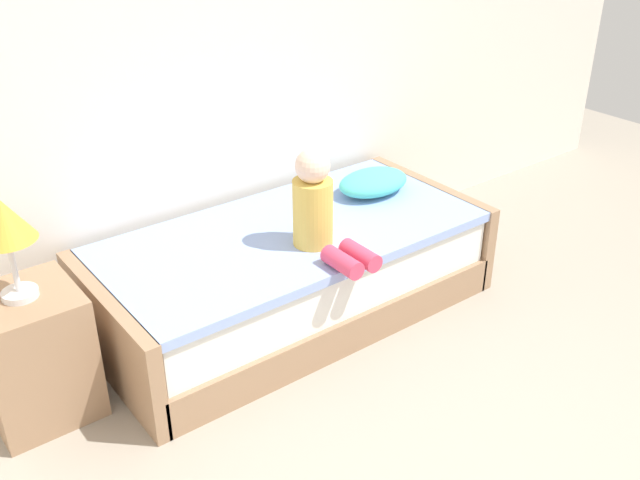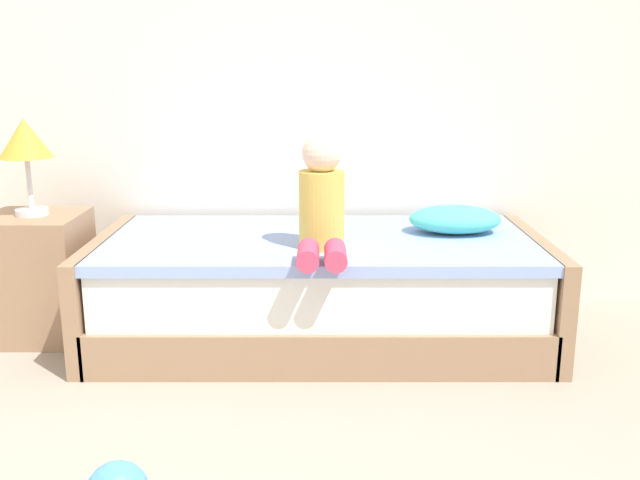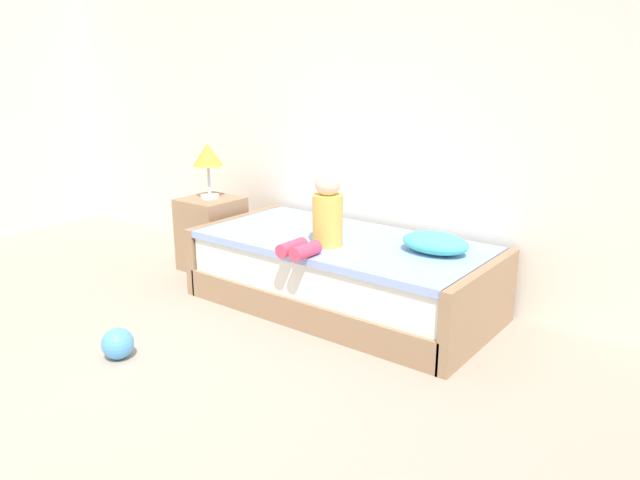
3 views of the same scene
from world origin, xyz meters
name	(u,v)px [view 1 (image 1 of 3)]	position (x,y,z in m)	size (l,w,h in m)	color
wall_rear	(182,30)	(0.00, 2.60, 1.45)	(7.20, 0.10, 2.90)	silver
bed	(292,272)	(0.22, 2.00, 0.25)	(2.11, 1.00, 0.50)	#997556
nightstand	(34,355)	(-1.13, 2.03, 0.30)	(0.44, 0.44, 0.60)	#997556
table_lamp	(4,225)	(-1.13, 2.03, 0.94)	(0.24, 0.24, 0.45)	silver
child_figure	(319,210)	(0.23, 1.77, 0.70)	(0.20, 0.51, 0.50)	gold
pillow	(373,182)	(0.87, 2.10, 0.56)	(0.44, 0.30, 0.13)	#4CCCBC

